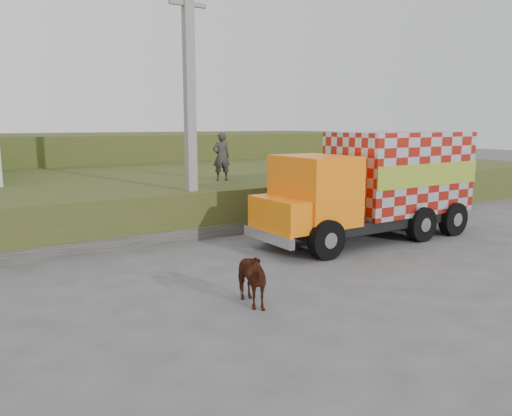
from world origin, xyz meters
TOP-DOWN VIEW (x-y plane):
  - ground at (0.00, 0.00)m, footprint 120.00×120.00m
  - embankment at (0.00, 10.00)m, footprint 40.00×12.00m
  - embankment_far at (0.00, 22.00)m, footprint 40.00×12.00m
  - retaining_strip at (-2.00, 4.20)m, footprint 16.00×0.50m
  - utility_pole at (-1.00, 4.60)m, footprint 1.20×0.30m
  - cargo_truck at (3.91, 1.30)m, footprint 7.57×2.68m
  - cow at (-2.75, -1.68)m, footprint 0.79×1.44m
  - pedestrian at (1.22, 6.68)m, footprint 0.75×0.58m

SIDE VIEW (x-z plane):
  - ground at x=0.00m, z-range 0.00..0.00m
  - retaining_strip at x=-2.00m, z-range 0.00..0.40m
  - cow at x=-2.75m, z-range 0.00..1.16m
  - embankment at x=0.00m, z-range 0.00..1.50m
  - embankment_far at x=0.00m, z-range 0.00..3.00m
  - cargo_truck at x=3.91m, z-range 0.05..3.42m
  - pedestrian at x=1.22m, z-range 1.50..3.31m
  - utility_pole at x=-1.00m, z-range 0.08..8.07m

